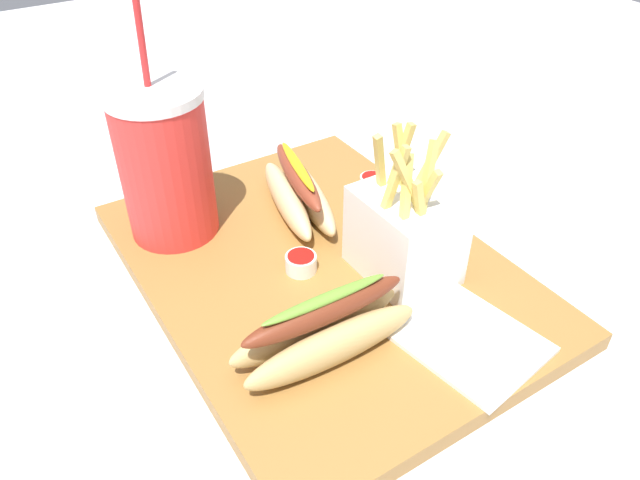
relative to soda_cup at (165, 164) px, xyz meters
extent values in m
cube|color=silver|center=(-0.14, -0.11, -0.11)|extent=(2.40, 2.40, 0.02)
cube|color=olive|center=(-0.14, -0.11, -0.09)|extent=(0.47, 0.35, 0.02)
cylinder|color=red|center=(0.00, 0.00, -0.01)|extent=(0.10, 0.10, 0.16)
cylinder|color=white|center=(0.00, 0.00, 0.08)|extent=(0.10, 0.10, 0.01)
cylinder|color=red|center=(0.01, 0.00, 0.13)|extent=(0.02, 0.01, 0.10)
cube|color=white|center=(-0.20, -0.17, -0.04)|extent=(0.10, 0.08, 0.09)
cube|color=#E5C660|center=(-0.17, -0.18, 0.03)|extent=(0.02, 0.02, 0.09)
cube|color=#E5C660|center=(-0.21, -0.15, 0.03)|extent=(0.03, 0.03, 0.06)
cube|color=#E5C660|center=(-0.19, -0.20, 0.03)|extent=(0.01, 0.04, 0.07)
cube|color=#E5C660|center=(-0.17, -0.16, 0.02)|extent=(0.02, 0.03, 0.09)
cube|color=#E5C660|center=(-0.20, -0.15, 0.03)|extent=(0.02, 0.02, 0.08)
cube|color=#E5C660|center=(-0.21, -0.18, 0.02)|extent=(0.03, 0.03, 0.09)
cube|color=#E5C660|center=(-0.22, -0.17, 0.02)|extent=(0.03, 0.01, 0.06)
cube|color=#E5C660|center=(-0.21, -0.16, 0.03)|extent=(0.03, 0.04, 0.09)
cube|color=#E5C660|center=(-0.22, -0.16, 0.01)|extent=(0.01, 0.02, 0.06)
cube|color=#E5C660|center=(-0.17, -0.18, 0.03)|extent=(0.02, 0.01, 0.08)
ellipsoid|color=#E5C689|center=(-0.05, -0.15, -0.07)|extent=(0.17, 0.07, 0.04)
ellipsoid|color=#E5C689|center=(-0.04, -0.12, -0.07)|extent=(0.17, 0.07, 0.04)
ellipsoid|color=brown|center=(-0.04, -0.14, -0.04)|extent=(0.15, 0.06, 0.02)
ellipsoid|color=gold|center=(-0.04, -0.14, -0.02)|extent=(0.12, 0.04, 0.01)
ellipsoid|color=tan|center=(-0.23, -0.04, -0.07)|extent=(0.03, 0.17, 0.04)
ellipsoid|color=tan|center=(-0.26, -0.04, -0.07)|extent=(0.03, 0.17, 0.04)
ellipsoid|color=maroon|center=(-0.25, -0.04, -0.03)|extent=(0.03, 0.16, 0.02)
ellipsoid|color=#6B9E33|center=(-0.25, -0.04, -0.02)|extent=(0.01, 0.12, 0.01)
cylinder|color=white|center=(-0.14, -0.08, -0.08)|extent=(0.03, 0.03, 0.02)
cylinder|color=#B2140F|center=(-0.14, -0.08, -0.07)|extent=(0.03, 0.03, 0.01)
cylinder|color=white|center=(-0.05, -0.24, -0.08)|extent=(0.03, 0.03, 0.02)
cylinder|color=#B2140F|center=(-0.05, -0.24, -0.07)|extent=(0.03, 0.03, 0.01)
cube|color=white|center=(-0.31, -0.16, -0.08)|extent=(0.14, 0.12, 0.00)
camera|label=1|loc=(-0.56, 0.16, 0.32)|focal=34.11mm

